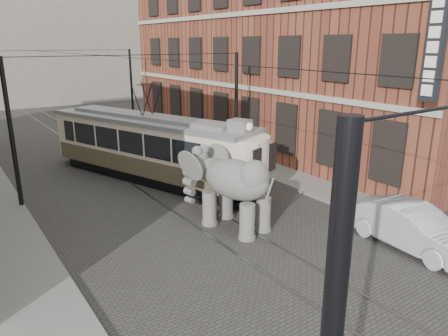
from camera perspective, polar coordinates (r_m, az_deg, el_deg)
ground at (r=15.60m, az=-0.84°, el=-7.84°), size 120.00×120.00×0.00m
tram_rails at (r=15.59m, az=-0.84°, el=-7.80°), size 1.54×80.00×0.02m
sidewalk_right at (r=19.31m, az=14.15°, el=-3.21°), size 2.00×60.00×0.15m
sidewalk_left at (r=13.50m, az=-25.12°, el=-13.34°), size 2.00×60.00×0.15m
brick_building at (r=28.10m, az=7.88°, el=15.54°), size 8.00×26.00×12.00m
distant_block at (r=52.41m, az=-27.03°, el=15.50°), size 28.00×10.00×14.00m
catenary at (r=18.80m, az=-9.95°, el=5.77°), size 11.00×30.20×6.00m
tram at (r=20.48m, az=-10.21°, el=4.75°), size 6.27×11.90×4.67m
elephant at (r=14.97m, az=1.66°, el=-3.11°), size 3.50×5.05×2.82m
parked_car at (r=15.06m, az=24.16°, el=-7.32°), size 1.80×4.47×1.45m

